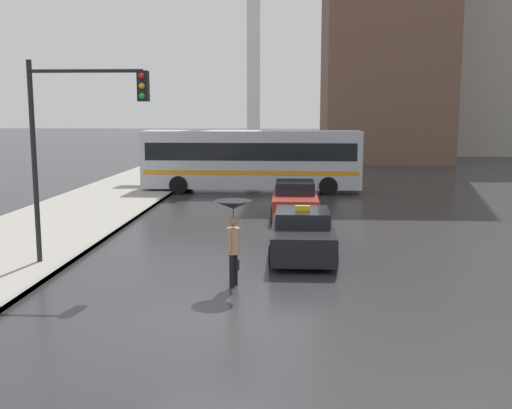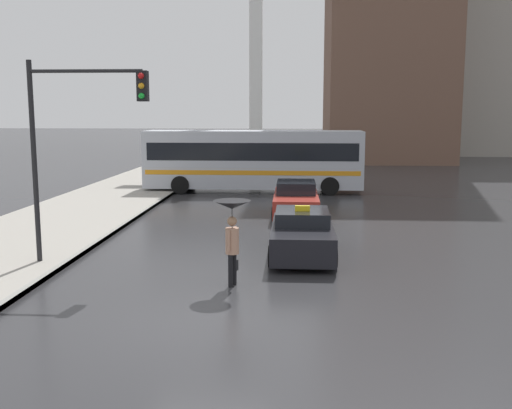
{
  "view_description": "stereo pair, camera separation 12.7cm",
  "coord_description": "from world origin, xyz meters",
  "px_view_note": "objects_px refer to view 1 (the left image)",
  "views": [
    {
      "loc": [
        1.65,
        -11.59,
        4.26
      ],
      "look_at": [
        0.62,
        6.96,
        1.4
      ],
      "focal_mm": 42.0,
      "sensor_mm": 36.0,
      "label": 1
    },
    {
      "loc": [
        1.78,
        -11.58,
        4.26
      ],
      "look_at": [
        0.62,
        6.96,
        1.4
      ],
      "focal_mm": 42.0,
      "sensor_mm": 36.0,
      "label": 2
    }
  ],
  "objects_px": {
    "pedestrian_with_umbrella": "(233,221)",
    "city_bus": "(252,158)",
    "taxi": "(302,234)",
    "sedan_red": "(295,200)",
    "monument_cross": "(253,3)",
    "traffic_light": "(79,126)"
  },
  "relations": [
    {
      "from": "pedestrian_with_umbrella",
      "to": "city_bus",
      "type": "bearing_deg",
      "value": 20.37
    },
    {
      "from": "taxi",
      "to": "city_bus",
      "type": "relative_size",
      "value": 0.37
    },
    {
      "from": "sedan_red",
      "to": "city_bus",
      "type": "relative_size",
      "value": 0.41
    },
    {
      "from": "city_bus",
      "to": "monument_cross",
      "type": "distance_m",
      "value": 15.78
    },
    {
      "from": "sedan_red",
      "to": "traffic_light",
      "type": "height_order",
      "value": "traffic_light"
    },
    {
      "from": "taxi",
      "to": "monument_cross",
      "type": "height_order",
      "value": "monument_cross"
    },
    {
      "from": "pedestrian_with_umbrella",
      "to": "sedan_red",
      "type": "bearing_deg",
      "value": 9.47
    },
    {
      "from": "sedan_red",
      "to": "traffic_light",
      "type": "distance_m",
      "value": 11.12
    },
    {
      "from": "traffic_light",
      "to": "monument_cross",
      "type": "xyz_separation_m",
      "value": [
        3.02,
        28.3,
        8.1
      ]
    },
    {
      "from": "taxi",
      "to": "city_bus",
      "type": "distance_m",
      "value": 14.88
    },
    {
      "from": "pedestrian_with_umbrella",
      "to": "traffic_light",
      "type": "xyz_separation_m",
      "value": [
        -4.32,
        1.61,
        2.28
      ]
    },
    {
      "from": "sedan_red",
      "to": "traffic_light",
      "type": "relative_size",
      "value": 0.84
    },
    {
      "from": "city_bus",
      "to": "traffic_light",
      "type": "xyz_separation_m",
      "value": [
        -3.65,
        -16.27,
        2.08
      ]
    },
    {
      "from": "monument_cross",
      "to": "taxi",
      "type": "bearing_deg",
      "value": -83.45
    },
    {
      "from": "city_bus",
      "to": "pedestrian_with_umbrella",
      "type": "distance_m",
      "value": 17.89
    },
    {
      "from": "taxi",
      "to": "pedestrian_with_umbrella",
      "type": "height_order",
      "value": "pedestrian_with_umbrella"
    },
    {
      "from": "sedan_red",
      "to": "pedestrian_with_umbrella",
      "type": "xyz_separation_m",
      "value": [
        -1.6,
        -10.44,
        0.97
      ]
    },
    {
      "from": "traffic_light",
      "to": "monument_cross",
      "type": "bearing_deg",
      "value": 83.9
    },
    {
      "from": "taxi",
      "to": "traffic_light",
      "type": "bearing_deg",
      "value": 15.07
    },
    {
      "from": "taxi",
      "to": "sedan_red",
      "type": "height_order",
      "value": "taxi"
    },
    {
      "from": "city_bus",
      "to": "pedestrian_with_umbrella",
      "type": "height_order",
      "value": "city_bus"
    },
    {
      "from": "pedestrian_with_umbrella",
      "to": "traffic_light",
      "type": "height_order",
      "value": "traffic_light"
    }
  ]
}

